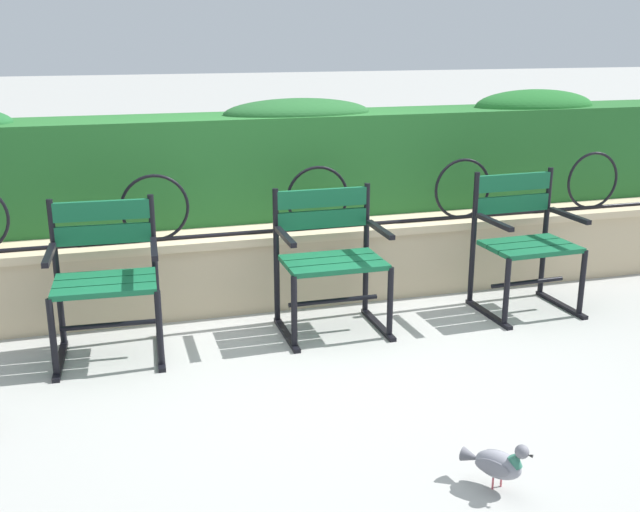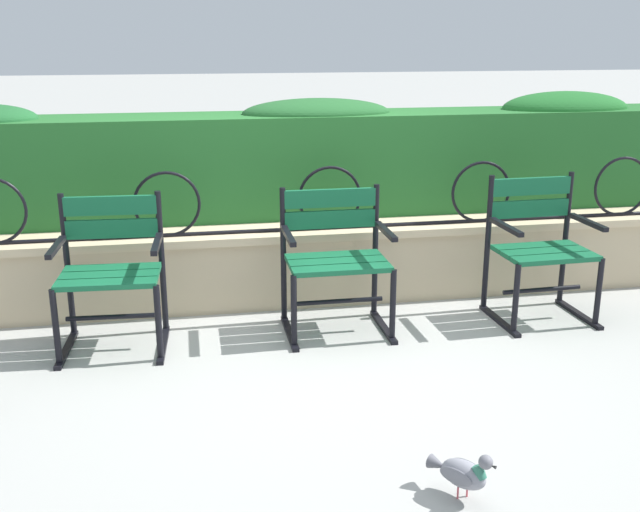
{
  "view_description": "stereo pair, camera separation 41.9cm",
  "coord_description": "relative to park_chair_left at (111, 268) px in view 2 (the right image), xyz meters",
  "views": [
    {
      "loc": [
        -1.14,
        -3.71,
        1.75
      ],
      "look_at": [
        0.0,
        0.14,
        0.55
      ],
      "focal_mm": 42.17,
      "sensor_mm": 36.0,
      "label": 1
    },
    {
      "loc": [
        -0.73,
        -3.81,
        1.75
      ],
      "look_at": [
        0.0,
        0.14,
        0.55
      ],
      "focal_mm": 42.17,
      "sensor_mm": 36.0,
      "label": 2
    }
  ],
  "objects": [
    {
      "name": "iron_arch_fence",
      "position": [
        0.89,
        0.47,
        0.22
      ],
      "size": [
        6.78,
        0.02,
        0.42
      ],
      "color": "black",
      "rests_on": "stone_wall"
    },
    {
      "name": "park_chair_centre",
      "position": [
        1.3,
        0.02,
        -0.0
      ],
      "size": [
        0.62,
        0.52,
        0.85
      ],
      "color": "#145B38",
      "rests_on": "ground"
    },
    {
      "name": "stone_wall",
      "position": [
        1.16,
        0.55,
        -0.21
      ],
      "size": [
        7.32,
        0.41,
        0.51
      ],
      "color": "tan",
      "rests_on": "ground"
    },
    {
      "name": "park_chair_left",
      "position": [
        0.0,
        0.0,
        0.0
      ],
      "size": [
        0.61,
        0.55,
        0.87
      ],
      "color": "#145B38",
      "rests_on": "ground"
    },
    {
      "name": "pigeon_near_chairs",
      "position": [
        1.44,
        -1.8,
        -0.35
      ],
      "size": [
        0.22,
        0.25,
        0.22
      ],
      "color": "gray",
      "rests_on": "ground"
    },
    {
      "name": "ground_plane",
      "position": [
        1.16,
        -0.4,
        -0.46
      ],
      "size": [
        60.0,
        60.0,
        0.0
      ],
      "primitive_type": "plane",
      "color": "#9E9E99"
    },
    {
      "name": "park_chair_right",
      "position": [
        2.61,
        -0.0,
        0.01
      ],
      "size": [
        0.61,
        0.54,
        0.89
      ],
      "color": "#145B38",
      "rests_on": "ground"
    },
    {
      "name": "hedge_row",
      "position": [
        1.2,
        1.0,
        0.43
      ],
      "size": [
        7.17,
        0.55,
        0.83
      ],
      "color": "#236028",
      "rests_on": "stone_wall"
    }
  ]
}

